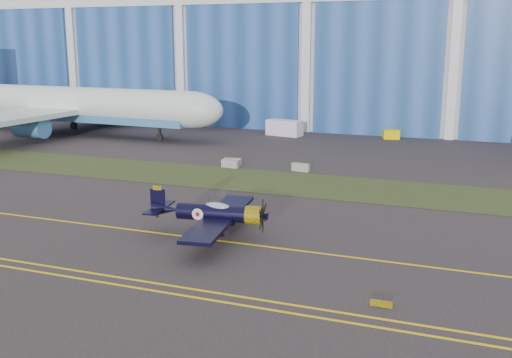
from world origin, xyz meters
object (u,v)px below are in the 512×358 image
at_px(warbird, 212,213).
at_px(shipping_container, 284,128).
at_px(tug, 391,134).
at_px(jetliner, 66,66).

relative_size(warbird, shipping_container, 2.43).
bearing_deg(warbird, tug, 75.96).
relative_size(jetliner, tug, 26.88).
height_order(warbird, shipping_container, warbird).
bearing_deg(tug, jetliner, 177.48).
relative_size(jetliner, shipping_container, 11.37).
bearing_deg(shipping_container, warbird, -66.42).
height_order(warbird, tug, warbird).
bearing_deg(tug, shipping_container, 171.74).
distance_m(warbird, tug, 51.43).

